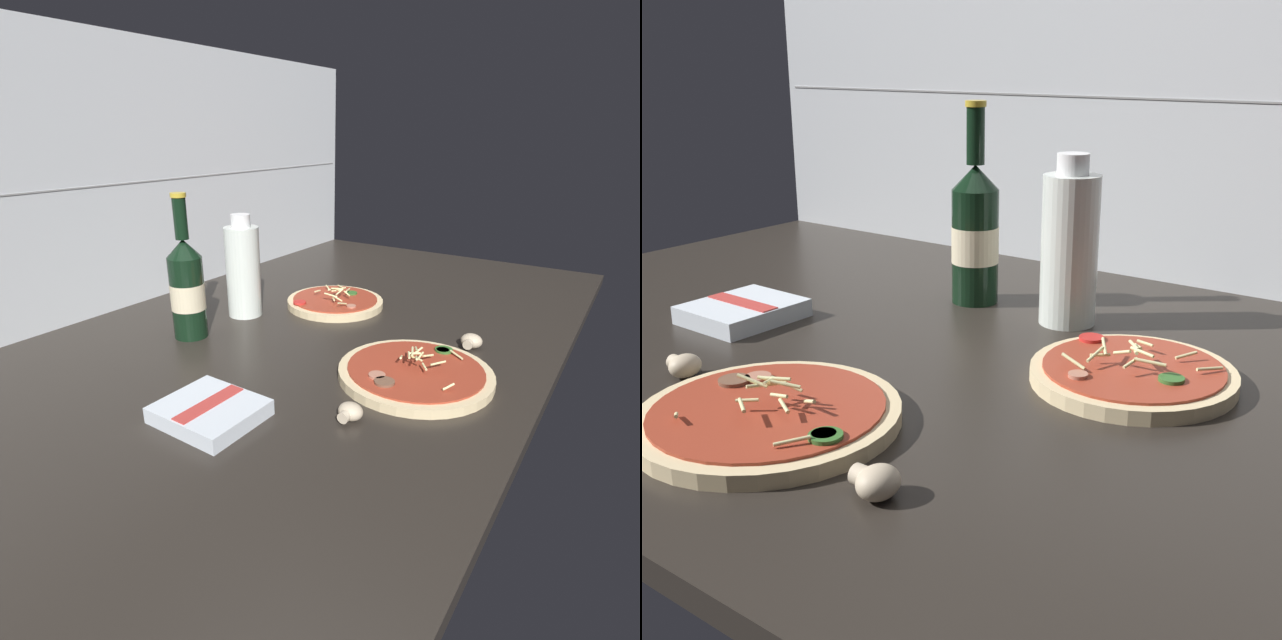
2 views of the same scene
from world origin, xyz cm
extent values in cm
cube|color=#28231E|center=(0.00, 0.00, 1.25)|extent=(160.00, 90.00, 2.50)
cube|color=silver|center=(0.00, 45.50, 30.00)|extent=(160.00, 1.00, 60.00)
cube|color=gray|center=(0.00, 44.95, 30.00)|extent=(156.80, 0.16, 0.30)
cylinder|color=beige|center=(-7.87, -25.44, 3.28)|extent=(25.44, 25.44, 1.57)
cylinder|color=#9E3823|center=(-7.87, -25.44, 4.22)|extent=(22.38, 22.38, 0.30)
cylinder|color=#336628|center=(1.29, -26.88, 4.57)|extent=(3.12, 3.12, 0.40)
cylinder|color=#B7755B|center=(-13.98, -21.51, 4.57)|extent=(2.72, 2.72, 0.40)
cylinder|color=#B7755B|center=(0.97, -26.79, 4.57)|extent=(2.25, 2.25, 0.40)
cylinder|color=brown|center=(-15.32, -23.49, 4.57)|extent=(3.22, 3.22, 0.40)
cylinder|color=beige|center=(-8.33, -24.36, 6.66)|extent=(2.79, 1.58, 0.65)
cylinder|color=beige|center=(-8.48, -25.51, 6.46)|extent=(1.46, 2.92, 0.67)
cylinder|color=beige|center=(-3.82, -23.89, 5.42)|extent=(2.57, 1.30, 1.23)
cylinder|color=beige|center=(-7.23, -28.95, 5.97)|extent=(2.66, 1.82, 0.36)
cylinder|color=beige|center=(-0.22, -29.59, 4.82)|extent=(2.05, 2.88, 0.55)
cylinder|color=beige|center=(-8.62, -27.24, 5.47)|extent=(1.91, 1.61, 0.42)
cylinder|color=beige|center=(-9.18, -26.02, 6.90)|extent=(2.99, 1.55, 1.25)
cylinder|color=beige|center=(-12.13, -32.55, 4.99)|extent=(1.91, 1.46, 0.92)
cylinder|color=beige|center=(-7.78, -25.12, 6.94)|extent=(0.95, 1.98, 0.58)
cylinder|color=beige|center=(-6.14, -25.48, 5.97)|extent=(2.22, 0.41, 0.68)
cylinder|color=beige|center=(-6.06, -24.69, 6.88)|extent=(2.72, 1.71, 0.82)
cylinder|color=beige|center=(-7.54, -24.58, 7.05)|extent=(2.97, 1.51, 0.50)
cylinder|color=beige|center=(-4.66, -26.24, 5.61)|extent=(2.29, 1.30, 0.71)
cylinder|color=beige|center=(-8.04, -22.87, 5.79)|extent=(3.24, 1.51, 1.43)
cylinder|color=beige|center=(15.74, 4.76, 3.31)|extent=(22.21, 22.21, 1.62)
cylinder|color=#9E3823|center=(15.74, 4.76, 4.27)|extent=(19.54, 19.54, 0.30)
cylinder|color=#B7755B|center=(12.44, -1.50, 4.62)|extent=(2.10, 2.10, 0.40)
cylinder|color=red|center=(8.24, 9.53, 4.62)|extent=(2.91, 2.91, 0.40)
cylinder|color=#336628|center=(20.69, 3.21, 4.62)|extent=(2.69, 2.69, 0.40)
cylinder|color=beige|center=(12.53, 3.22, 5.41)|extent=(1.87, 1.75, 0.40)
cylinder|color=beige|center=(15.81, 5.58, 6.38)|extent=(1.68, 1.90, 0.68)
cylinder|color=beige|center=(19.81, 9.35, 5.14)|extent=(1.88, 2.24, 0.77)
cylinder|color=beige|center=(11.03, 0.44, 5.35)|extent=(3.04, 0.70, 1.29)
cylinder|color=beige|center=(15.70, 4.72, 6.78)|extent=(1.83, 1.61, 0.59)
cylinder|color=beige|center=(23.06, 7.69, 4.86)|extent=(2.11, 2.81, 0.59)
cylinder|color=beige|center=(12.45, 2.18, 5.78)|extent=(0.71, 2.95, 1.14)
cylinder|color=beige|center=(17.02, 3.89, 6.55)|extent=(2.93, 1.01, 0.54)
cylinder|color=beige|center=(15.04, 3.27, 6.28)|extent=(2.20, 0.78, 1.07)
cylinder|color=beige|center=(12.60, 4.00, 6.16)|extent=(1.97, 2.72, 1.22)
cylinder|color=beige|center=(15.05, 9.23, 5.53)|extent=(1.98, 0.52, 0.51)
cylinder|color=beige|center=(16.04, 4.34, 6.31)|extent=(1.72, 2.58, 0.84)
cylinder|color=beige|center=(16.59, 2.08, 5.78)|extent=(1.00, 2.04, 0.91)
cylinder|color=beige|center=(18.39, 2.87, 6.05)|extent=(3.27, 1.30, 0.65)
cylinder|color=black|center=(-15.37, 19.16, 10.53)|extent=(6.60, 6.60, 16.05)
cone|color=black|center=(-15.37, 19.16, 20.27)|extent=(6.60, 6.60, 3.44)
cylinder|color=black|center=(-15.37, 19.16, 25.81)|extent=(2.51, 2.51, 7.64)
cylinder|color=gold|center=(-15.37, 19.16, 30.03)|extent=(2.89, 2.89, 0.80)
cylinder|color=beige|center=(-15.37, 19.16, 10.85)|extent=(6.67, 6.67, 5.14)
cylinder|color=silver|center=(-0.42, 18.48, 12.23)|extent=(7.39, 7.39, 19.47)
cylinder|color=white|center=(-0.42, 18.48, 23.29)|extent=(4.07, 4.07, 2.65)
cylinder|color=beige|center=(-26.06, -22.83, 3.80)|extent=(1.67, 1.67, 1.67)
ellipsoid|color=#C6B293|center=(-24.58, -22.83, 3.80)|extent=(3.15, 3.70, 2.59)
cylinder|color=beige|center=(7.98, -29.29, 3.90)|extent=(1.80, 1.80, 1.80)
ellipsoid|color=#C6B293|center=(9.57, -29.29, 3.90)|extent=(3.40, 4.00, 2.80)
cube|color=silver|center=(-35.39, -6.09, 3.70)|extent=(12.31, 13.78, 2.40)
cube|color=#B73833|center=(-35.39, -6.09, 4.98)|extent=(11.54, 2.61, 0.16)
camera|label=1|loc=(-78.02, -52.94, 41.02)|focal=28.00mm
camera|label=2|loc=(48.29, -70.84, 36.28)|focal=45.00mm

